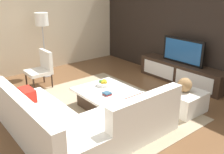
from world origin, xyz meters
The scene contains 14 objects.
ground_plane centered at (0.00, 0.00, 0.00)m, with size 14.00×14.00×0.00m, color brown.
feature_wall_back centered at (0.00, 2.70, 1.40)m, with size 6.40×0.12×2.80m, color black.
side_wall_left centered at (-3.20, 0.20, 1.40)m, with size 0.12×5.20×2.80m, color beige.
area_rug centered at (-0.10, 0.00, 0.01)m, with size 3.34×2.65×0.01m, color tan.
media_console centered at (0.00, 2.40, 0.25)m, with size 2.30×0.48×0.50m.
television centered at (0.00, 2.40, 0.81)m, with size 1.14×0.06×0.62m.
sectional_couch centered at (0.49, -0.89, 0.28)m, with size 2.28×2.28×0.81m.
coffee_table centered at (-0.10, 0.10, 0.20)m, with size 1.04×1.00×0.38m.
accent_chair_near centered at (-1.92, -0.39, 0.49)m, with size 0.53×0.53×0.87m.
floor_lamp centered at (-2.58, 0.01, 1.41)m, with size 0.33×0.33×1.66m.
ottoman centered at (0.96, 1.19, 0.20)m, with size 0.70×0.70×0.40m, color white.
fruit_bowl centered at (-0.28, 0.20, 0.43)m, with size 0.28×0.28×0.13m.
decorative_ball centered at (0.96, 1.19, 0.54)m, with size 0.27×0.27×0.27m, color #997247.
book_stack centered at (0.13, -0.03, 0.41)m, with size 0.15×0.13×0.05m.
Camera 1 is at (3.54, -2.67, 2.33)m, focal length 40.56 mm.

